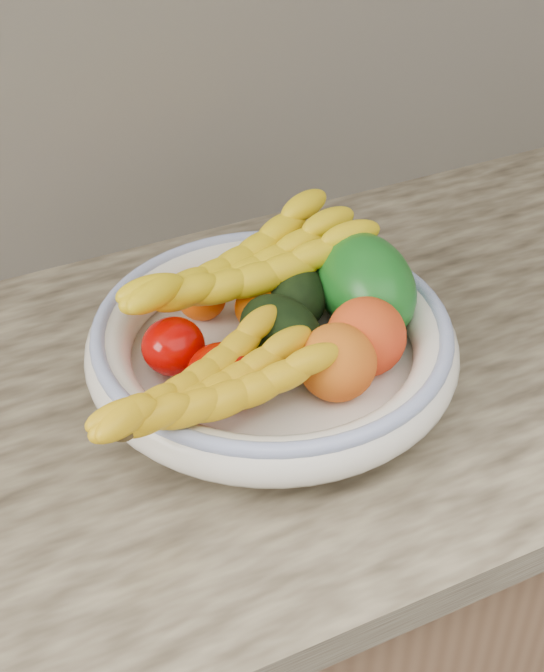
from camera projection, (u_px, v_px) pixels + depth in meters
The scene contains 14 objects.
kitchen_counter at pixel (264, 609), 1.29m from camera, with size 2.44×0.66×1.40m.
fruit_bowl at pixel (272, 345), 0.98m from camera, with size 0.39×0.39×0.08m.
clementine_back_left at pixel (202, 298), 1.04m from camera, with size 0.05×0.05×0.05m, color #EF5505.
clementine_back_right at pixel (262, 282), 1.06m from camera, with size 0.05×0.05×0.05m, color #DE6304.
clementine_back_mid at pixel (261, 308), 1.02m from camera, with size 0.06×0.06×0.05m, color #FF6F05.
tomato_left at pixel (173, 346), 0.95m from camera, with size 0.07×0.07×0.06m, color #AC0200.
tomato_near_left at pixel (222, 376), 0.92m from camera, with size 0.07×0.07×0.07m, color #A10700.
avocado_center at pixel (282, 334), 0.97m from camera, with size 0.08×0.11×0.08m, color black.
avocado_right at pixel (297, 297), 1.02m from camera, with size 0.06×0.09×0.06m, color black.
green_mango at pixel (365, 285), 1.02m from camera, with size 0.10×0.15×0.11m, color #105616.
peach_front at pixel (337, 362), 0.93m from camera, with size 0.08×0.08×0.08m, color orange.
peach_right at pixel (366, 337), 0.96m from camera, with size 0.08×0.08×0.08m, color orange.
banana_bunch_back at pixel (245, 275), 1.01m from camera, with size 0.32×0.12×0.09m, color yellow, non-canonical shape.
banana_bunch_front at pixel (210, 394), 0.87m from camera, with size 0.27×0.11×0.08m, color yellow, non-canonical shape.
Camera 1 is at (-0.33, 0.97, 1.55)m, focal length 50.00 mm.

